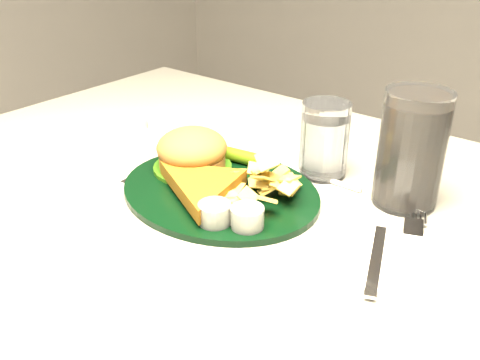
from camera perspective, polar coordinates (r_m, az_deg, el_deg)
The scene contains 7 objects.
dinner_plate at distance 0.71m, azimuth -2.19°, elevation 0.75°, with size 0.28×0.24×0.06m, color black, non-canonical shape.
water_glass at distance 0.77m, azimuth 8.99°, elevation 4.29°, with size 0.07×0.07×0.11m, color white.
cola_glass at distance 0.71m, azimuth 17.81°, elevation 3.13°, with size 0.08×0.08×0.15m, color black.
fork_napkin at distance 0.61m, azimuth 14.72°, elevation -7.76°, with size 0.13×0.17×0.01m, color white, non-canonical shape.
spoon at distance 0.80m, azimuth -9.42°, elevation 1.56°, with size 0.05×0.17×0.01m, color white, non-canonical shape.
ramekin at distance 0.95m, azimuth -8.55°, elevation 6.41°, with size 0.04×0.04×0.03m, color white.
wrapped_straw at distance 0.79m, azimuth 6.14°, elevation 1.07°, with size 0.21×0.07×0.01m, color white, non-canonical shape.
Camera 1 is at (0.34, -0.48, 1.10)m, focal length 40.00 mm.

